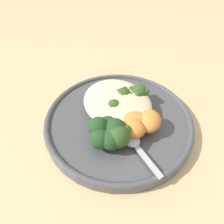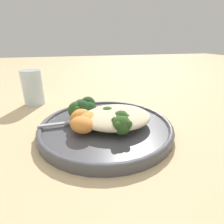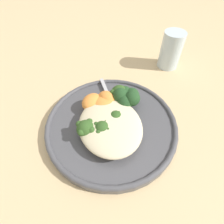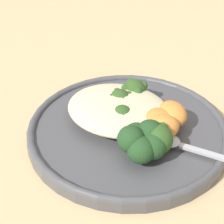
{
  "view_description": "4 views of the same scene",
  "coord_description": "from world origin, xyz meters",
  "px_view_note": "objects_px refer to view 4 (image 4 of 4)",
  "views": [
    {
      "loc": [
        0.21,
        -0.14,
        0.28
      ],
      "look_at": [
        0.0,
        -0.02,
        0.04
      ],
      "focal_mm": 28.0,
      "sensor_mm": 36.0,
      "label": 1
    },
    {
      "loc": [
        0.08,
        0.34,
        0.19
      ],
      "look_at": [
        -0.02,
        -0.02,
        0.04
      ],
      "focal_mm": 28.0,
      "sensor_mm": 36.0,
      "label": 2
    },
    {
      "loc": [
        -0.23,
        0.06,
        0.34
      ],
      "look_at": [
        0.02,
        -0.01,
        0.03
      ],
      "focal_mm": 28.0,
      "sensor_mm": 36.0,
      "label": 3
    },
    {
      "loc": [
        0.18,
        -0.41,
        0.36
      ],
      "look_at": [
        -0.02,
        -0.03,
        0.05
      ],
      "focal_mm": 60.0,
      "sensor_mm": 36.0,
      "label": 4
    }
  ],
  "objects_px": {
    "quinoa_mound": "(117,110)",
    "broccoli_stalk_3": "(157,135)",
    "broccoli_stalk_1": "(124,101)",
    "kale_tuft": "(142,141)",
    "broccoli_stalk_0": "(138,94)",
    "sweet_potato_chunk_2": "(163,127)",
    "sweet_potato_chunk_0": "(158,119)",
    "spoon": "(171,142)",
    "plate": "(127,129)",
    "broccoli_stalk_2": "(128,115)",
    "sweet_potato_chunk_1": "(172,114)"
  },
  "relations": [
    {
      "from": "broccoli_stalk_0",
      "to": "broccoli_stalk_2",
      "type": "height_order",
      "value": "broccoli_stalk_0"
    },
    {
      "from": "plate",
      "to": "spoon",
      "type": "distance_m",
      "value": 0.08
    },
    {
      "from": "quinoa_mound",
      "to": "broccoli_stalk_2",
      "type": "height_order",
      "value": "broccoli_stalk_2"
    },
    {
      "from": "quinoa_mound",
      "to": "broccoli_stalk_0",
      "type": "distance_m",
      "value": 0.05
    },
    {
      "from": "plate",
      "to": "sweet_potato_chunk_1",
      "type": "xyz_separation_m",
      "value": [
        0.06,
        0.03,
        0.03
      ]
    },
    {
      "from": "sweet_potato_chunk_1",
      "to": "kale_tuft",
      "type": "height_order",
      "value": "kale_tuft"
    },
    {
      "from": "broccoli_stalk_0",
      "to": "sweet_potato_chunk_2",
      "type": "relative_size",
      "value": 1.78
    },
    {
      "from": "broccoli_stalk_1",
      "to": "broccoli_stalk_2",
      "type": "bearing_deg",
      "value": 112.17
    },
    {
      "from": "plate",
      "to": "broccoli_stalk_0",
      "type": "xyz_separation_m",
      "value": [
        -0.01,
        0.06,
        0.03
      ]
    },
    {
      "from": "quinoa_mound",
      "to": "broccoli_stalk_3",
      "type": "xyz_separation_m",
      "value": [
        0.07,
        -0.03,
        0.0
      ]
    },
    {
      "from": "broccoli_stalk_0",
      "to": "kale_tuft",
      "type": "bearing_deg",
      "value": 144.83
    },
    {
      "from": "broccoli_stalk_2",
      "to": "sweet_potato_chunk_0",
      "type": "xyz_separation_m",
      "value": [
        0.04,
        0.01,
        -0.0
      ]
    },
    {
      "from": "quinoa_mound",
      "to": "broccoli_stalk_3",
      "type": "height_order",
      "value": "broccoli_stalk_3"
    },
    {
      "from": "quinoa_mound",
      "to": "broccoli_stalk_1",
      "type": "bearing_deg",
      "value": 92.89
    },
    {
      "from": "plate",
      "to": "kale_tuft",
      "type": "relative_size",
      "value": 4.55
    },
    {
      "from": "sweet_potato_chunk_0",
      "to": "spoon",
      "type": "xyz_separation_m",
      "value": [
        0.03,
        -0.02,
        -0.01
      ]
    },
    {
      "from": "broccoli_stalk_2",
      "to": "broccoli_stalk_0",
      "type": "bearing_deg",
      "value": -141.15
    },
    {
      "from": "broccoli_stalk_2",
      "to": "spoon",
      "type": "xyz_separation_m",
      "value": [
        0.07,
        -0.02,
        -0.01
      ]
    },
    {
      "from": "sweet_potato_chunk_2",
      "to": "spoon",
      "type": "xyz_separation_m",
      "value": [
        0.02,
        -0.01,
        -0.01
      ]
    },
    {
      "from": "broccoli_stalk_3",
      "to": "sweet_potato_chunk_2",
      "type": "xyz_separation_m",
      "value": [
        0.0,
        0.02,
        -0.0
      ]
    },
    {
      "from": "broccoli_stalk_0",
      "to": "spoon",
      "type": "height_order",
      "value": "broccoli_stalk_0"
    },
    {
      "from": "sweet_potato_chunk_0",
      "to": "broccoli_stalk_1",
      "type": "bearing_deg",
      "value": 164.41
    },
    {
      "from": "sweet_potato_chunk_1",
      "to": "broccoli_stalk_2",
      "type": "bearing_deg",
      "value": -151.48
    },
    {
      "from": "sweet_potato_chunk_0",
      "to": "sweet_potato_chunk_2",
      "type": "bearing_deg",
      "value": -49.51
    },
    {
      "from": "spoon",
      "to": "sweet_potato_chunk_1",
      "type": "bearing_deg",
      "value": 108.53
    },
    {
      "from": "sweet_potato_chunk_1",
      "to": "sweet_potato_chunk_2",
      "type": "bearing_deg",
      "value": -90.8
    },
    {
      "from": "broccoli_stalk_0",
      "to": "sweet_potato_chunk_2",
      "type": "distance_m",
      "value": 0.09
    },
    {
      "from": "plate",
      "to": "broccoli_stalk_2",
      "type": "distance_m",
      "value": 0.03
    },
    {
      "from": "broccoli_stalk_2",
      "to": "sweet_potato_chunk_2",
      "type": "bearing_deg",
      "value": 113.9
    },
    {
      "from": "broccoli_stalk_3",
      "to": "spoon",
      "type": "distance_m",
      "value": 0.03
    },
    {
      "from": "broccoli_stalk_3",
      "to": "sweet_potato_chunk_2",
      "type": "distance_m",
      "value": 0.02
    },
    {
      "from": "broccoli_stalk_0",
      "to": "broccoli_stalk_1",
      "type": "height_order",
      "value": "broccoli_stalk_0"
    },
    {
      "from": "broccoli_stalk_3",
      "to": "spoon",
      "type": "bearing_deg",
      "value": 98.89
    },
    {
      "from": "broccoli_stalk_0",
      "to": "broccoli_stalk_3",
      "type": "xyz_separation_m",
      "value": [
        0.06,
        -0.08,
        0.0
      ]
    },
    {
      "from": "sweet_potato_chunk_1",
      "to": "spoon",
      "type": "bearing_deg",
      "value": -70.24
    },
    {
      "from": "broccoli_stalk_3",
      "to": "sweet_potato_chunk_0",
      "type": "bearing_deg",
      "value": 171.55
    },
    {
      "from": "sweet_potato_chunk_2",
      "to": "spoon",
      "type": "distance_m",
      "value": 0.02
    },
    {
      "from": "quinoa_mound",
      "to": "sweet_potato_chunk_2",
      "type": "bearing_deg",
      "value": -6.49
    },
    {
      "from": "quinoa_mound",
      "to": "sweet_potato_chunk_2",
      "type": "distance_m",
      "value": 0.08
    },
    {
      "from": "broccoli_stalk_0",
      "to": "kale_tuft",
      "type": "relative_size",
      "value": 1.26
    },
    {
      "from": "quinoa_mound",
      "to": "kale_tuft",
      "type": "bearing_deg",
      "value": -40.32
    },
    {
      "from": "plate",
      "to": "broccoli_stalk_2",
      "type": "bearing_deg",
      "value": 83.93
    },
    {
      "from": "plate",
      "to": "kale_tuft",
      "type": "xyz_separation_m",
      "value": [
        0.04,
        -0.05,
        0.03
      ]
    },
    {
      "from": "broccoli_stalk_1",
      "to": "kale_tuft",
      "type": "bearing_deg",
      "value": 115.18
    },
    {
      "from": "quinoa_mound",
      "to": "sweet_potato_chunk_1",
      "type": "bearing_deg",
      "value": 20.21
    },
    {
      "from": "spoon",
      "to": "kale_tuft",
      "type": "bearing_deg",
      "value": -129.41
    },
    {
      "from": "broccoli_stalk_1",
      "to": "kale_tuft",
      "type": "xyz_separation_m",
      "value": [
        0.06,
        -0.08,
        0.0
      ]
    },
    {
      "from": "kale_tuft",
      "to": "spoon",
      "type": "distance_m",
      "value": 0.05
    },
    {
      "from": "broccoli_stalk_3",
      "to": "broccoli_stalk_1",
      "type": "bearing_deg",
      "value": -153.23
    },
    {
      "from": "broccoli_stalk_0",
      "to": "sweet_potato_chunk_0",
      "type": "distance_m",
      "value": 0.07
    }
  ]
}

